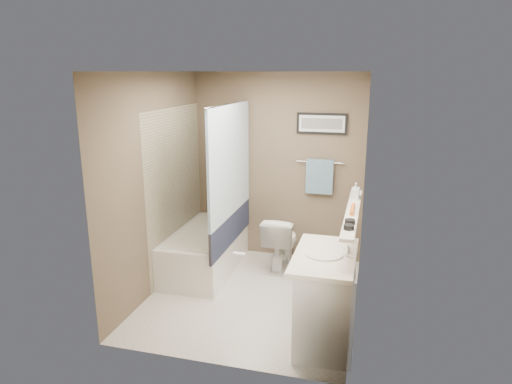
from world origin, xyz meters
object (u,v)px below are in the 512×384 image
(hair_brush_front, at_px, (352,210))
(glass_jar, at_px, (356,192))
(candle_bowl_near, at_px, (349,227))
(toilet, at_px, (281,242))
(candle_bowl_far, at_px, (350,222))
(soap_bottle, at_px, (355,191))
(bathtub, at_px, (206,250))
(hair_brush_back, at_px, (353,208))
(vanity, at_px, (324,300))

(hair_brush_front, height_order, glass_jar, glass_jar)
(candle_bowl_near, distance_m, hair_brush_front, 0.48)
(toilet, relative_size, candle_bowl_far, 7.61)
(glass_jar, bearing_deg, soap_bottle, -90.00)
(bathtub, xyz_separation_m, hair_brush_front, (1.79, -0.77, 0.89))
(bathtub, relative_size, candle_bowl_near, 16.67)
(candle_bowl_near, distance_m, hair_brush_back, 0.57)
(glass_jar, bearing_deg, toilet, 152.25)
(toilet, relative_size, glass_jar, 6.84)
(soap_bottle, bearing_deg, candle_bowl_far, -90.00)
(candle_bowl_far, height_order, hair_brush_back, hair_brush_back)
(soap_bottle, bearing_deg, candle_bowl_near, -90.00)
(candle_bowl_far, distance_m, glass_jar, 0.92)
(hair_brush_front, xyz_separation_m, hair_brush_back, (0.00, 0.09, 0.00))
(candle_bowl_near, relative_size, soap_bottle, 0.53)
(bathtub, distance_m, glass_jar, 2.01)
(toilet, xyz_separation_m, vanity, (0.70, -1.47, 0.06))
(bathtub, xyz_separation_m, vanity, (1.60, -1.19, 0.15))
(bathtub, height_order, candle_bowl_near, candle_bowl_near)
(candle_bowl_near, height_order, hair_brush_front, hair_brush_front)
(toilet, xyz_separation_m, soap_bottle, (0.89, -0.56, 0.86))
(toilet, distance_m, candle_bowl_far, 1.83)
(bathtub, xyz_separation_m, toilet, (0.90, 0.28, 0.09))
(toilet, distance_m, hair_brush_back, 1.53)
(bathtub, relative_size, candle_bowl_far, 16.67)
(vanity, bearing_deg, hair_brush_back, 65.20)
(vanity, distance_m, soap_bottle, 1.23)
(glass_jar, bearing_deg, vanity, -100.49)
(candle_bowl_near, distance_m, candle_bowl_far, 0.15)
(vanity, xyz_separation_m, soap_bottle, (0.19, 0.91, 0.80))
(bathtub, bearing_deg, soap_bottle, -9.79)
(candle_bowl_far, xyz_separation_m, glass_jar, (0.00, 0.92, 0.03))
(soap_bottle, bearing_deg, glass_jar, 90.00)
(toilet, relative_size, hair_brush_front, 3.11)
(hair_brush_front, bearing_deg, bathtub, 156.59)
(bathtub, relative_size, soap_bottle, 8.83)
(vanity, relative_size, candle_bowl_far, 10.00)
(candle_bowl_near, height_order, hair_brush_back, hair_brush_back)
(hair_brush_front, distance_m, glass_jar, 0.58)
(bathtub, relative_size, toilet, 2.19)
(bathtub, height_order, candle_bowl_far, candle_bowl_far)
(bathtub, xyz_separation_m, hair_brush_back, (1.79, -0.68, 0.89))
(candle_bowl_far, relative_size, soap_bottle, 0.53)
(glass_jar, xyz_separation_m, soap_bottle, (0.00, -0.09, 0.03))
(candle_bowl_far, xyz_separation_m, soap_bottle, (0.00, 0.83, 0.06))
(candle_bowl_far, bearing_deg, vanity, -156.80)
(vanity, relative_size, soap_bottle, 5.30)
(vanity, relative_size, hair_brush_front, 4.09)
(vanity, xyz_separation_m, hair_brush_front, (0.19, 0.42, 0.74))
(toilet, distance_m, candle_bowl_near, 1.94)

